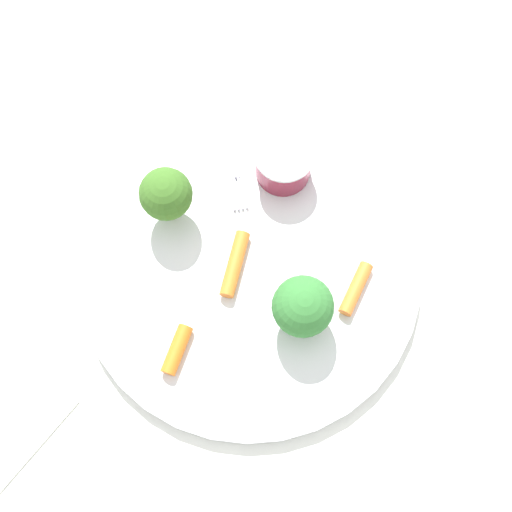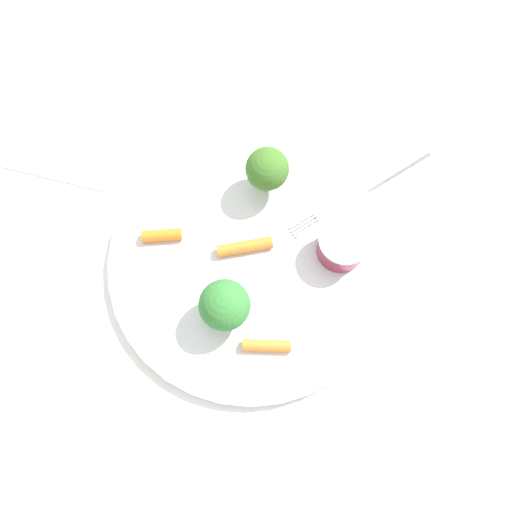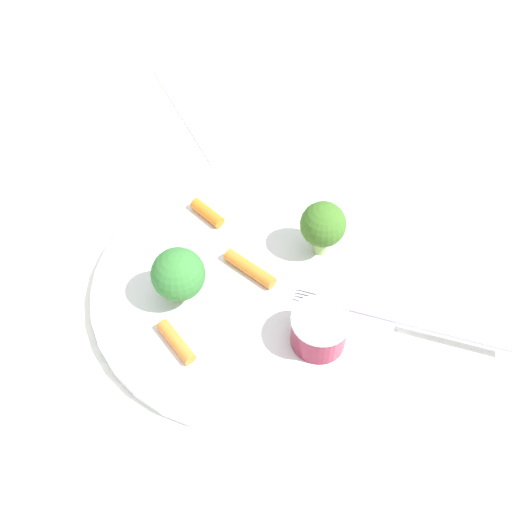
{
  "view_description": "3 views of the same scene",
  "coord_description": "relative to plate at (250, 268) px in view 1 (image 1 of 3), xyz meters",
  "views": [
    {
      "loc": [
        -0.08,
        -0.13,
        0.5
      ],
      "look_at": [
        0.01,
        -0.0,
        0.03
      ],
      "focal_mm": 46.27,
      "sensor_mm": 36.0,
      "label": 1
    },
    {
      "loc": [
        0.09,
        -0.13,
        0.51
      ],
      "look_at": [
        0.0,
        0.0,
        0.02
      ],
      "focal_mm": 39.71,
      "sensor_mm": 36.0,
      "label": 2
    },
    {
      "loc": [
        0.3,
        -0.02,
        0.42
      ],
      "look_at": [
        -0.01,
        0.01,
        0.03
      ],
      "focal_mm": 41.26,
      "sensor_mm": 36.0,
      "label": 3
    }
  ],
  "objects": [
    {
      "name": "carrot_stick_0",
      "position": [
        -0.08,
        -0.03,
        0.01
      ],
      "size": [
        0.04,
        0.03,
        0.01
      ],
      "primitive_type": "cylinder",
      "rotation": [
        1.57,
        0.0,
        5.37
      ],
      "color": "orange",
      "rests_on": "plate"
    },
    {
      "name": "ground_plane",
      "position": [
        0.0,
        0.0,
        -0.01
      ],
      "size": [
        2.4,
        2.4,
        0.0
      ],
      "primitive_type": "plane",
      "color": "white"
    },
    {
      "name": "broccoli_floret_0",
      "position": [
        -0.03,
        0.07,
        0.04
      ],
      "size": [
        0.04,
        0.04,
        0.06
      ],
      "color": "#96BF6E",
      "rests_on": "plate"
    },
    {
      "name": "fork",
      "position": [
        0.05,
        0.12,
        0.01
      ],
      "size": [
        0.08,
        0.17,
        0.0
      ],
      "color": "#B5B2C6",
      "rests_on": "plate"
    },
    {
      "name": "carrot_stick_2",
      "position": [
        0.06,
        -0.06,
        0.01
      ],
      "size": [
        0.04,
        0.03,
        0.01
      ],
      "primitive_type": "cylinder",
      "rotation": [
        1.57,
        0.0,
        2.12
      ],
      "color": "orange",
      "rests_on": "plate"
    },
    {
      "name": "broccoli_floret_1",
      "position": [
        0.01,
        -0.05,
        0.04
      ],
      "size": [
        0.04,
        0.04,
        0.05
      ],
      "color": "#98AE72",
      "rests_on": "plate"
    },
    {
      "name": "carrot_stick_1",
      "position": [
        -0.01,
        0.01,
        0.01
      ],
      "size": [
        0.05,
        0.04,
        0.01
      ],
      "primitive_type": "cylinder",
      "rotation": [
        1.57,
        0.0,
        5.47
      ],
      "color": "orange",
      "rests_on": "plate"
    },
    {
      "name": "sauce_cup",
      "position": [
        0.07,
        0.05,
        0.02
      ],
      "size": [
        0.05,
        0.05,
        0.03
      ],
      "color": "maroon",
      "rests_on": "plate"
    },
    {
      "name": "plate",
      "position": [
        0.0,
        0.0,
        0.0
      ],
      "size": [
        0.27,
        0.27,
        0.01
      ],
      "primitive_type": "cylinder",
      "color": "white",
      "rests_on": "ground_plane"
    }
  ]
}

